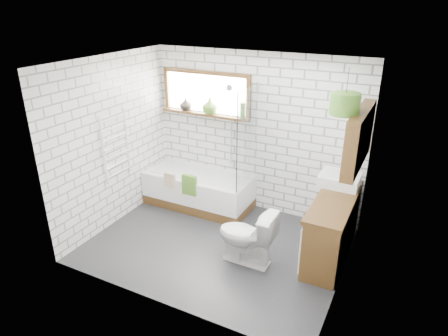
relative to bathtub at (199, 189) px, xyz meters
The scene contains 22 objects.
floor 1.26m from the bathtub, 48.34° to the right, with size 3.40×2.60×0.01m, color black.
ceiling 2.54m from the bathtub, 48.34° to the right, with size 3.40×2.60×0.01m, color white.
wall_back 1.32m from the bathtub, 25.49° to the left, with size 3.40×0.01×2.50m, color white.
wall_front 2.56m from the bathtub, 69.85° to the right, with size 3.40×0.01×2.50m, color white.
wall_left 1.60m from the bathtub, 134.16° to the right, with size 0.01×2.60×2.50m, color white.
wall_right 2.85m from the bathtub, 19.98° to the right, with size 0.01×2.60×2.50m, color white.
window 1.56m from the bathtub, 95.77° to the left, with size 1.52×0.16×0.68m, color #3C2510.
towel_radiator 1.55m from the bathtub, 132.67° to the right, with size 0.06×0.52×1.00m, color white.
mirror_cabinet 2.81m from the bathtub, ahead, with size 0.16×1.20×0.70m, color #3C2510.
shower_riser 1.20m from the bathtub, 39.61° to the left, with size 0.02×0.02×1.30m, color silver.
bathtub is the anchor object (origin of this frame).
shower_screen 1.34m from the bathtub, ahead, with size 0.02×0.72×1.50m, color white.
towel_green 0.47m from the bathtub, 80.66° to the right, with size 0.24×0.06×0.32m, color #416F21.
towel_beige 0.55m from the bathtub, 127.94° to the right, with size 0.19×0.05×0.24m, color tan.
vanity 2.32m from the bathtub, 10.41° to the right, with size 0.47×1.46×0.84m, color #3C2510.
basin 2.31m from the bathtub, ahead, with size 0.52×0.46×0.15m, color white.
tap 2.48m from the bathtub, ahead, with size 0.03×0.03×0.18m, color silver.
toilet 1.71m from the bathtub, 38.75° to the right, with size 0.75×0.43×0.77m, color white.
vase_olive 1.36m from the bathtub, 80.11° to the left, with size 0.24×0.24×0.26m, color #477423.
vase_dark 1.39m from the bathtub, 141.45° to the left, with size 0.19×0.19×0.20m, color black.
bottle 1.49m from the bathtub, 27.01° to the left, with size 0.07×0.07×0.23m, color #477423.
pendant 2.95m from the bathtub, 13.42° to the right, with size 0.33×0.33×0.25m, color #416F21.
Camera 1 is at (2.23, -4.16, 3.20)m, focal length 32.00 mm.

